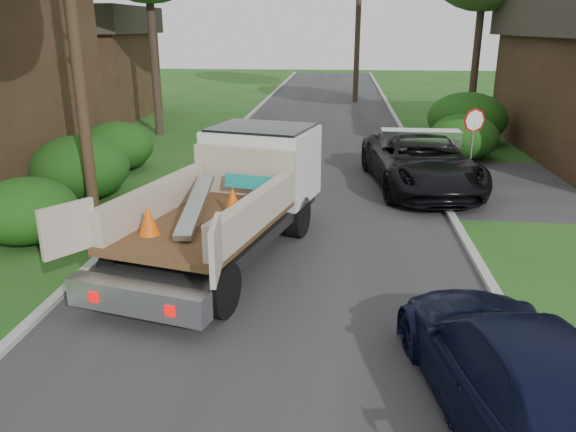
# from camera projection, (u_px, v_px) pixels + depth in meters

# --- Properties ---
(ground) EXTENTS (120.00, 120.00, 0.00)m
(ground) POSITION_uv_depth(u_px,v_px,m) (274.00, 313.00, 10.00)
(ground) COLOR #1B4F16
(ground) RESTS_ON ground
(road) EXTENTS (8.00, 90.00, 0.02)m
(road) POSITION_uv_depth(u_px,v_px,m) (308.00, 174.00, 19.43)
(road) COLOR #28282B
(road) RESTS_ON ground
(curb_left) EXTENTS (0.20, 90.00, 0.12)m
(curb_left) POSITION_uv_depth(u_px,v_px,m) (192.00, 170.00, 19.78)
(curb_left) COLOR #9E9E99
(curb_left) RESTS_ON ground
(curb_right) EXTENTS (0.20, 90.00, 0.12)m
(curb_right) POSITION_uv_depth(u_px,v_px,m) (428.00, 175.00, 19.05)
(curb_right) COLOR #9E9E99
(curb_right) RESTS_ON ground
(stop_sign) EXTENTS (0.71, 0.32, 2.48)m
(stop_sign) POSITION_uv_depth(u_px,v_px,m) (473.00, 131.00, 17.46)
(stop_sign) COLOR slate
(stop_sign) RESTS_ON ground
(utility_pole) EXTENTS (2.42, 1.25, 10.00)m
(utility_pole) POSITION_uv_depth(u_px,v_px,m) (71.00, 13.00, 13.53)
(utility_pole) COLOR #382619
(utility_pole) RESTS_ON ground
(house_left_far) EXTENTS (7.56, 7.56, 6.00)m
(house_left_far) POSITION_uv_depth(u_px,v_px,m) (78.00, 61.00, 30.97)
(house_left_far) COLOR #362616
(house_left_far) RESTS_ON ground
(hedge_left_a) EXTENTS (2.34, 2.34, 1.53)m
(hedge_left_a) POSITION_uv_depth(u_px,v_px,m) (27.00, 210.00, 13.14)
(hedge_left_a) COLOR #144710
(hedge_left_a) RESTS_ON ground
(hedge_left_b) EXTENTS (2.86, 2.86, 1.87)m
(hedge_left_b) POSITION_uv_depth(u_px,v_px,m) (80.00, 168.00, 16.41)
(hedge_left_b) COLOR #144710
(hedge_left_b) RESTS_ON ground
(hedge_left_c) EXTENTS (2.60, 2.60, 1.70)m
(hedge_left_c) POSITION_uv_depth(u_px,v_px,m) (116.00, 146.00, 19.77)
(hedge_left_c) COLOR #144710
(hedge_left_c) RESTS_ON ground
(hedge_right_a) EXTENTS (2.60, 2.60, 1.70)m
(hedge_right_a) POSITION_uv_depth(u_px,v_px,m) (464.00, 137.00, 21.48)
(hedge_right_a) COLOR #144710
(hedge_right_a) RESTS_ON ground
(hedge_right_b) EXTENTS (3.38, 3.38, 2.21)m
(hedge_right_b) POSITION_uv_depth(u_px,v_px,m) (467.00, 118.00, 24.16)
(hedge_right_b) COLOR #144710
(hedge_right_b) RESTS_ON ground
(flatbed_truck) EXTENTS (4.39, 7.27, 2.58)m
(flatbed_truck) POSITION_uv_depth(u_px,v_px,m) (241.00, 187.00, 12.74)
(flatbed_truck) COLOR black
(flatbed_truck) RESTS_ON ground
(black_pickup) EXTENTS (3.64, 6.53, 1.73)m
(black_pickup) POSITION_uv_depth(u_px,v_px,m) (420.00, 161.00, 17.54)
(black_pickup) COLOR black
(black_pickup) RESTS_ON ground
(navy_suv) EXTENTS (2.82, 5.26, 1.45)m
(navy_suv) POSITION_uv_depth(u_px,v_px,m) (515.00, 370.00, 7.11)
(navy_suv) COLOR black
(navy_suv) RESTS_ON ground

